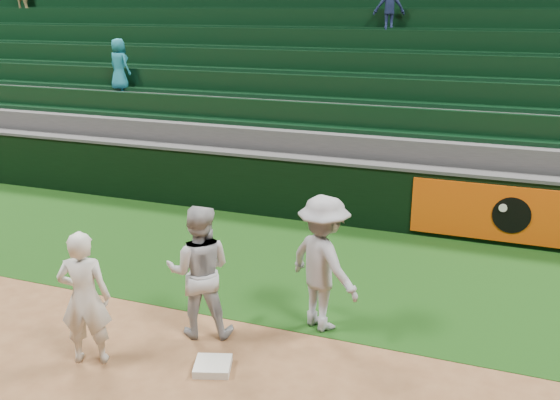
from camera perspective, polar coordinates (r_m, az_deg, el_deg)
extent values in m
plane|color=brown|center=(7.85, -7.35, -13.74)|extent=(70.00, 70.00, 0.00)
cube|color=black|center=(10.29, 0.50, -5.70)|extent=(36.00, 4.20, 0.01)
cube|color=silver|center=(7.51, -6.17, -14.86)|extent=(0.52, 0.52, 0.09)
imported|color=silver|center=(7.61, -17.44, -8.54)|extent=(0.70, 0.58, 1.63)
imported|color=#ADB0B8|center=(7.91, -7.38, -6.47)|extent=(1.01, 0.90, 1.73)
imported|color=#9799A4|center=(8.00, 3.98, -5.79)|extent=(1.33, 1.17, 1.78)
cube|color=black|center=(12.06, 4.15, 0.77)|extent=(36.00, 0.35, 1.20)
cube|color=#D84C0A|center=(11.42, 18.42, -1.06)|extent=(2.60, 0.05, 1.00)
cylinder|color=black|center=(11.39, 20.41, -1.32)|extent=(0.64, 0.02, 0.64)
cylinder|color=white|center=(11.34, 19.71, -0.69)|extent=(0.14, 0.02, 0.14)
cube|color=#424244|center=(11.90, 4.21, 3.63)|extent=(36.00, 0.40, 0.06)
cube|color=#3B3B3D|center=(12.67, 5.12, 2.62)|extent=(36.00, 0.85, 1.65)
cube|color=black|center=(12.68, 5.57, 7.60)|extent=(36.00, 0.14, 0.50)
cube|color=black|center=(12.56, 5.34, 6.53)|extent=(36.00, 0.45, 0.08)
cube|color=#3B3B3D|center=(13.41, 6.15, 4.41)|extent=(36.00, 0.85, 2.10)
cube|color=black|center=(13.43, 6.61, 10.05)|extent=(36.00, 0.14, 0.50)
cube|color=black|center=(13.29, 6.40, 9.07)|extent=(36.00, 0.45, 0.08)
cube|color=#3B3B3D|center=(14.17, 7.07, 6.01)|extent=(36.00, 0.85, 2.55)
cube|color=black|center=(14.20, 7.56, 12.24)|extent=(36.00, 0.14, 0.50)
cube|color=black|center=(14.06, 7.36, 11.34)|extent=(36.00, 0.45, 0.08)
cube|color=#3B3B3D|center=(14.94, 7.90, 7.45)|extent=(36.00, 0.85, 3.00)
cube|color=black|center=(14.99, 8.41, 14.20)|extent=(36.00, 0.14, 0.50)
cube|color=black|center=(14.84, 8.23, 13.36)|extent=(36.00, 0.45, 0.08)
cube|color=#3B3B3D|center=(15.73, 8.65, 8.74)|extent=(36.00, 0.85, 3.45)
cube|color=black|center=(15.81, 9.20, 15.96)|extent=(36.00, 0.14, 0.50)
cube|color=black|center=(15.65, 9.02, 15.18)|extent=(36.00, 0.45, 0.08)
cube|color=#3B3B3D|center=(16.52, 9.34, 9.91)|extent=(36.00, 0.85, 3.90)
cube|color=black|center=(16.64, 9.91, 17.54)|extent=(36.00, 0.14, 0.50)
cube|color=black|center=(16.47, 9.75, 16.82)|extent=(36.00, 0.45, 0.08)
cube|color=#3B3B3D|center=(17.32, 9.97, 10.96)|extent=(36.00, 0.85, 4.35)
imported|color=#187089|center=(15.46, -14.48, 11.90)|extent=(0.67, 0.54, 1.20)
imported|color=#101938|center=(15.46, 9.97, 17.07)|extent=(0.83, 0.64, 1.14)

